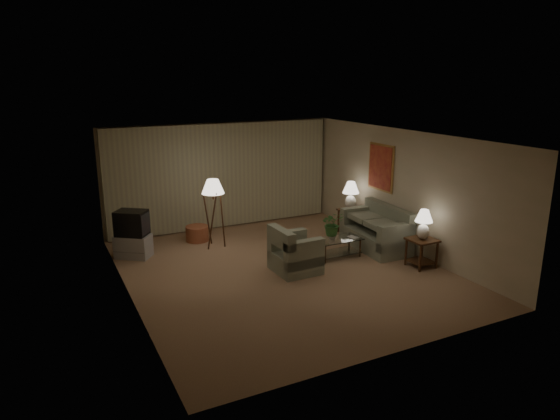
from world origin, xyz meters
The scene contains 16 objects.
ground centered at (0.00, 0.00, 0.00)m, with size 7.00×7.00×0.00m, color #A3825A.
room_shell centered at (0.02, 1.51, 1.75)m, with size 6.04×7.02×2.72m.
sofa centered at (2.50, 0.27, 0.39)m, with size 1.85×1.08×0.78m.
armchair centered at (0.21, -0.14, 0.37)m, with size 0.92×0.88×0.74m.
side_table_near centered at (2.65, -1.08, 0.41)m, with size 0.53×0.53×0.60m.
side_table_far centered at (2.65, 1.52, 0.41)m, with size 0.54×0.45×0.60m.
table_lamp_near centered at (2.65, -1.08, 0.97)m, with size 0.36×0.36×0.62m.
table_lamp_far centered at (2.65, 1.52, 1.02)m, with size 0.41×0.41×0.71m.
coffee_table centered at (1.42, 0.17, 0.28)m, with size 1.02×0.56×0.41m.
tv_cabinet centered at (-2.55, 2.14, 0.25)m, with size 0.85×0.79×0.50m, color #9B9B9D.
crt_tv centered at (-2.55, 2.14, 0.77)m, with size 0.78×0.74×0.54m, color black.
floor_lamp centered at (-0.74, 2.01, 0.83)m, with size 0.51×0.51×1.58m.
ottoman centered at (-0.98, 2.60, 0.18)m, with size 0.54×0.54×0.36m, color #AD553A.
vase centered at (1.27, 0.17, 0.49)m, with size 0.15×0.15×0.15m, color white.
flowers centered at (1.27, 0.17, 0.83)m, with size 0.47×0.41×0.52m, color #3D7B36.
book centered at (1.67, 0.07, 0.42)m, with size 0.17×0.23×0.02m, color olive.
Camera 1 is at (-4.27, -8.43, 3.82)m, focal length 32.00 mm.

